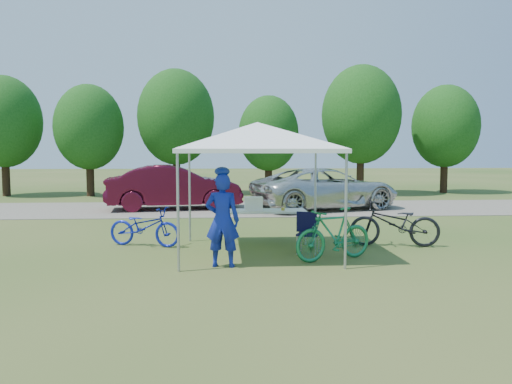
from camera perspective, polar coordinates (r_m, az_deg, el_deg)
ground at (r=10.54m, az=0.14°, el=-7.00°), size 100.00×100.00×0.00m
gravel_strip at (r=18.43m, az=-1.52°, el=-1.91°), size 24.00×5.00×0.02m
canopy at (r=10.33m, az=0.14°, el=7.56°), size 4.53×4.53×3.00m
treeline at (r=24.38m, az=-2.78°, el=8.01°), size 24.89×4.28×6.30m
folding_table at (r=11.68m, az=1.24°, el=-2.30°), size 1.84×0.77×0.76m
folding_chair at (r=10.57m, az=5.90°, el=-4.23°), size 0.56×0.59×0.85m
cooler at (r=11.63m, az=-0.30°, el=-1.33°), size 0.43×0.29×0.31m
ice_cream_cup at (r=11.66m, az=3.10°, el=-1.95°), size 0.09×0.09×0.06m
cyclist at (r=9.21m, az=-3.86°, el=-3.24°), size 0.69×0.51×1.73m
bike_blue at (r=11.49m, az=-12.63°, el=-3.88°), size 1.79×1.08×0.89m
bike_green at (r=9.89m, az=8.87°, el=-4.77°), size 1.78×1.12×1.04m
bike_dark at (r=11.60m, az=15.58°, el=-3.47°), size 2.08×1.01×1.05m
minivan at (r=18.33m, az=8.00°, el=0.40°), size 5.91×4.08×1.50m
sedan at (r=18.41m, az=-9.35°, el=0.55°), size 5.04×2.35×1.60m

